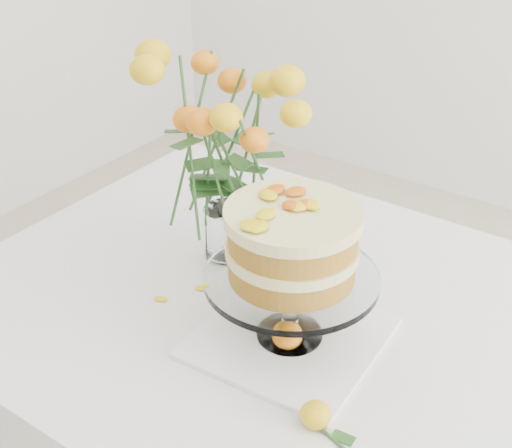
# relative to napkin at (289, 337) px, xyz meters

# --- Properties ---
(table) EXTENTS (1.43, 0.93, 0.76)m
(table) POSITION_rel_napkin_xyz_m (0.05, 0.08, -0.09)
(table) COLOR tan
(table) RESTS_ON ground
(napkin) EXTENTS (0.31, 0.31, 0.01)m
(napkin) POSITION_rel_napkin_xyz_m (0.00, 0.00, 0.00)
(napkin) COLOR white
(napkin) RESTS_ON table
(cake_stand) EXTENTS (0.29, 0.29, 0.26)m
(cake_stand) POSITION_rel_napkin_xyz_m (-0.00, 0.00, 0.18)
(cake_stand) COLOR silver
(cake_stand) RESTS_ON napkin
(rose_vase) EXTENTS (0.35, 0.35, 0.46)m
(rose_vase) POSITION_rel_napkin_xyz_m (-0.24, 0.14, 0.26)
(rose_vase) COLOR silver
(rose_vase) RESTS_ON table
(loose_rose_near) EXTENTS (0.08, 0.05, 0.04)m
(loose_rose_near) POSITION_rel_napkin_xyz_m (0.14, -0.14, 0.02)
(loose_rose_near) COLOR #EBB114
(loose_rose_near) RESTS_ON table
(loose_rose_far) EXTENTS (0.09, 0.05, 0.04)m
(loose_rose_far) POSITION_rel_napkin_xyz_m (0.01, -0.02, 0.02)
(loose_rose_far) COLOR orange
(loose_rose_far) RESTS_ON table
(stray_petal_a) EXTENTS (0.03, 0.02, 0.00)m
(stray_petal_a) POSITION_rel_napkin_xyz_m (-0.07, -0.02, -0.00)
(stray_petal_a) COLOR #DEBD0E
(stray_petal_a) RESTS_ON table
(stray_petal_b) EXTENTS (0.03, 0.02, 0.00)m
(stray_petal_b) POSITION_rel_napkin_xyz_m (0.03, -0.06, -0.00)
(stray_petal_b) COLOR #DEBD0E
(stray_petal_b) RESTS_ON table
(stray_petal_c) EXTENTS (0.03, 0.02, 0.00)m
(stray_petal_c) POSITION_rel_napkin_xyz_m (0.07, -0.10, -0.00)
(stray_petal_c) COLOR #DEBD0E
(stray_petal_c) RESTS_ON table
(stray_petal_d) EXTENTS (0.03, 0.02, 0.00)m
(stray_petal_d) POSITION_rel_napkin_xyz_m (-0.21, 0.03, -0.00)
(stray_petal_d) COLOR #DEBD0E
(stray_petal_d) RESTS_ON table
(stray_petal_e) EXTENTS (0.03, 0.02, 0.00)m
(stray_petal_e) POSITION_rel_napkin_xyz_m (-0.25, -0.04, -0.00)
(stray_petal_e) COLOR #DEBD0E
(stray_petal_e) RESTS_ON table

